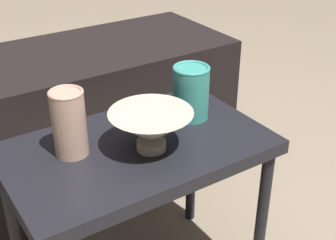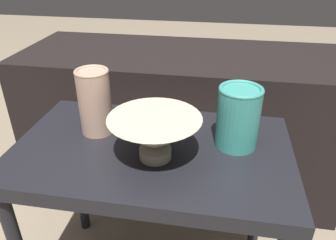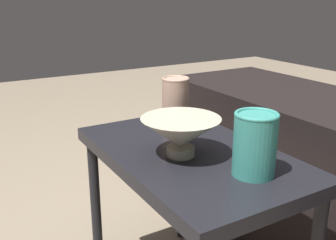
{
  "view_description": "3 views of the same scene",
  "coord_description": "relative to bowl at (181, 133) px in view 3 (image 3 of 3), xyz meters",
  "views": [
    {
      "loc": [
        -0.53,
        -0.97,
        1.22
      ],
      "look_at": [
        0.06,
        -0.07,
        0.64
      ],
      "focal_mm": 50.0,
      "sensor_mm": 36.0,
      "label": 1
    },
    {
      "loc": [
        0.16,
        -0.7,
        1.02
      ],
      "look_at": [
        0.05,
        -0.03,
        0.65
      ],
      "focal_mm": 35.0,
      "sensor_mm": 36.0,
      "label": 2
    },
    {
      "loc": [
        0.89,
        -0.61,
        0.98
      ],
      "look_at": [
        -0.02,
        -0.07,
        0.65
      ],
      "focal_mm": 42.0,
      "sensor_mm": 36.0,
      "label": 3
    }
  ],
  "objects": [
    {
      "name": "bowl",
      "position": [
        0.0,
        0.0,
        0.0
      ],
      "size": [
        0.23,
        0.23,
        0.11
      ],
      "color": "#B2A88E",
      "rests_on": "table"
    },
    {
      "name": "couch_backdrop",
      "position": [
        -0.02,
        0.63,
        -0.3
      ],
      "size": [
        1.33,
        0.5,
        0.62
      ],
      "color": "black",
      "rests_on": "ground_plane"
    },
    {
      "name": "vase_colorful_right",
      "position": [
        0.2,
        0.09,
        0.02
      ],
      "size": [
        0.11,
        0.11,
        0.16
      ],
      "color": "teal",
      "rests_on": "table"
    },
    {
      "name": "vase_textured_left",
      "position": [
        -0.19,
        0.1,
        0.03
      ],
      "size": [
        0.09,
        0.09,
        0.18
      ],
      "color": "tan",
      "rests_on": "table"
    },
    {
      "name": "table",
      "position": [
        -0.02,
        0.05,
        -0.13
      ],
      "size": [
        0.73,
        0.44,
        0.55
      ],
      "color": "black",
      "rests_on": "ground_plane"
    }
  ]
}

